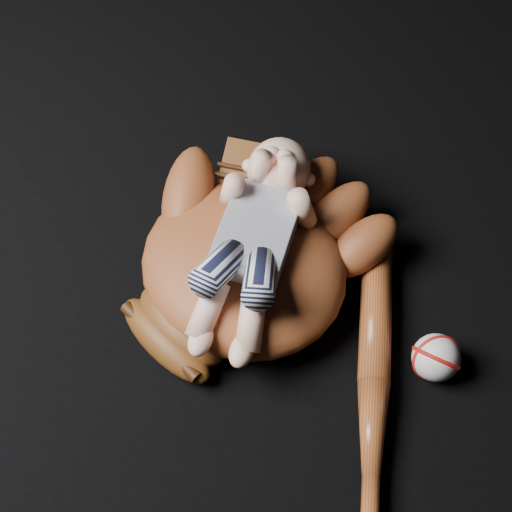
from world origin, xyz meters
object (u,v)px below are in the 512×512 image
at_px(baseball_glove, 243,261).
at_px(newborn_baby, 251,246).
at_px(baseball_bat, 373,401).
at_px(baseball, 436,358).

xyz_separation_m(baseball_glove, newborn_baby, (0.01, -0.00, 0.06)).
xyz_separation_m(baseball_glove, baseball_bat, (0.25, -0.12, -0.05)).
bearing_deg(baseball_glove, newborn_baby, 7.91).
bearing_deg(baseball, newborn_baby, 175.35).
bearing_deg(baseball_glove, baseball_bat, -1.63).
bearing_deg(baseball_bat, newborn_baby, 153.40).
relative_size(baseball_bat, baseball, 7.28).
relative_size(baseball_glove, baseball, 6.52).
xyz_separation_m(baseball_bat, baseball, (0.06, 0.09, 0.01)).
distance_m(baseball_glove, newborn_baby, 0.06).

